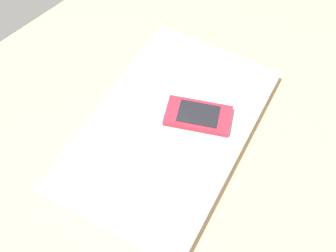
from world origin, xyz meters
The scene contains 3 objects.
desk_surface centered at (0.00, 0.00, 1.50)cm, with size 120.00×80.00×3.00cm, color tan.
laptop_closed centered at (-4.28, 5.00, 3.91)cm, with size 35.95×22.46×1.83cm, color #B7BABC.
cell_phone_on_laptop centered at (-0.36, 2.74, 5.37)cm, with size 9.40×11.16×1.15cm.
Camera 1 is at (-29.59, -18.18, 58.23)cm, focal length 45.31 mm.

